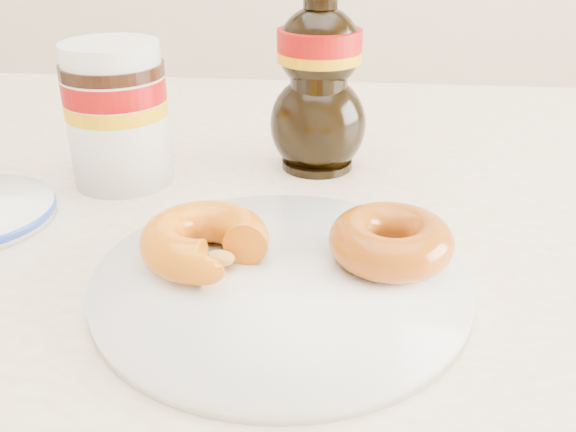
# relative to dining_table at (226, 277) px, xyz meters

# --- Properties ---
(dining_table) EXTENTS (1.40, 0.90, 0.75)m
(dining_table) POSITION_rel_dining_table_xyz_m (0.00, 0.00, 0.00)
(dining_table) COLOR #FFEAC2
(dining_table) RESTS_ON ground
(plate) EXTENTS (0.27, 0.27, 0.01)m
(plate) POSITION_rel_dining_table_xyz_m (0.07, -0.14, 0.09)
(plate) COLOR white
(plate) RESTS_ON dining_table
(donut_bitten) EXTENTS (0.10, 0.10, 0.03)m
(donut_bitten) POSITION_rel_dining_table_xyz_m (0.01, -0.13, 0.11)
(donut_bitten) COLOR #C75E0B
(donut_bitten) RESTS_ON plate
(donut_whole) EXTENTS (0.11, 0.11, 0.03)m
(donut_whole) POSITION_rel_dining_table_xyz_m (0.15, -0.12, 0.11)
(donut_whole) COLOR #A3400A
(donut_whole) RESTS_ON plate
(nutella_jar) EXTENTS (0.10, 0.10, 0.14)m
(nutella_jar) POSITION_rel_dining_table_xyz_m (-0.11, 0.04, 0.16)
(nutella_jar) COLOR white
(nutella_jar) RESTS_ON dining_table
(syrup_bottle) EXTENTS (0.11, 0.10, 0.19)m
(syrup_bottle) POSITION_rel_dining_table_xyz_m (0.08, 0.10, 0.18)
(syrup_bottle) COLOR black
(syrup_bottle) RESTS_ON dining_table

